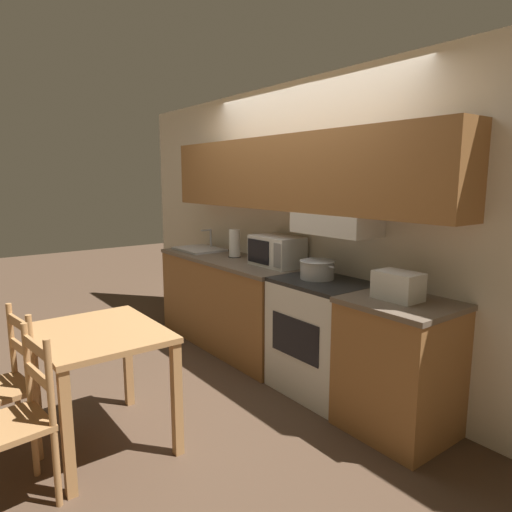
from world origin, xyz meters
TOP-DOWN VIEW (x-y plane):
  - ground_plane at (0.00, 0.00)m, footprint 16.00×16.00m
  - wall_back at (0.02, -0.07)m, footprint 5.69×0.38m
  - lower_counter_main at (-0.73, -0.29)m, footprint 1.85×0.61m
  - lower_counter_right_stub at (1.30, -0.29)m, footprint 0.71×0.61m
  - stove_range at (0.57, -0.29)m, footprint 0.74×0.58m
  - cooking_pot at (0.49, -0.27)m, footprint 0.36×0.28m
  - microwave at (-0.11, -0.19)m, footprint 0.49×0.30m
  - toaster at (1.26, -0.29)m, footprint 0.31×0.20m
  - sink_basin at (-1.33, -0.30)m, footprint 0.55×0.40m
  - paper_towel_roll at (-0.73, -0.23)m, footprint 0.13×0.13m
  - dining_table at (0.25, -1.93)m, footprint 0.87×0.72m
  - chair_left_of_table at (0.04, -2.47)m, footprint 0.43×0.43m
  - chair_right_of_table at (0.53, -2.48)m, footprint 0.42×0.42m

SIDE VIEW (x-z plane):
  - ground_plane at x=0.00m, z-range 0.00..0.00m
  - chair_left_of_table at x=0.04m, z-range -0.01..0.91m
  - chair_right_of_table at x=0.53m, z-range -0.01..0.91m
  - stove_range at x=0.57m, z-range 0.00..0.92m
  - lower_counter_main at x=-0.73m, z-range 0.00..0.92m
  - lower_counter_right_stub at x=1.30m, z-range 0.00..0.92m
  - dining_table at x=0.25m, z-range 0.25..1.02m
  - sink_basin at x=-1.33m, z-range 0.82..1.05m
  - cooking_pot at x=0.49m, z-range 0.92..1.07m
  - toaster at x=1.26m, z-range 0.92..1.10m
  - microwave at x=-0.11m, z-range 0.92..1.19m
  - paper_towel_roll at x=-0.73m, z-range 0.91..1.19m
  - wall_back at x=0.02m, z-range 0.22..2.77m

